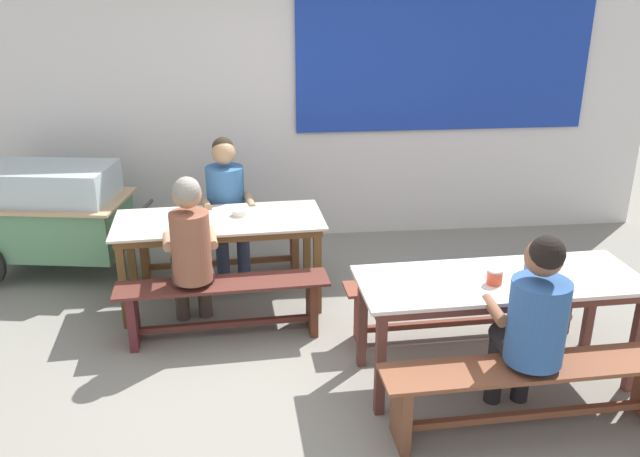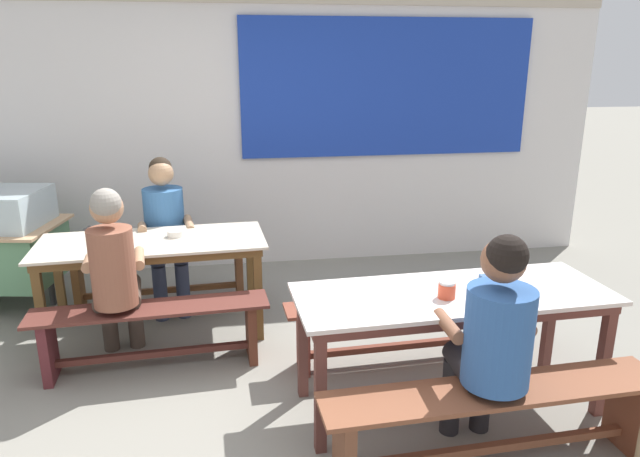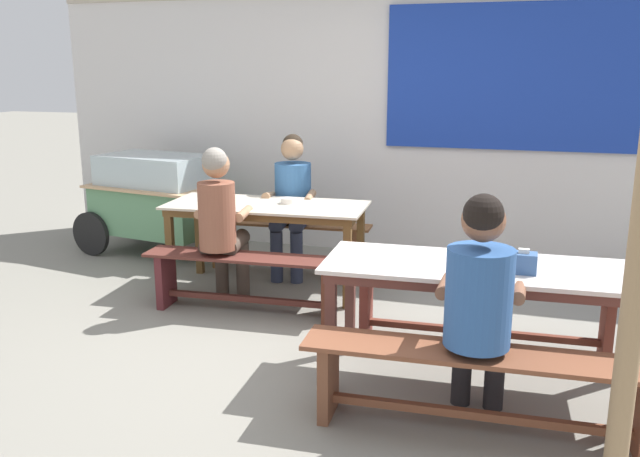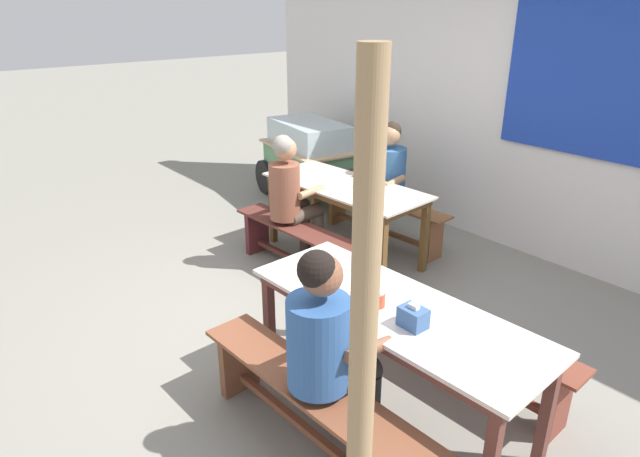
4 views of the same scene
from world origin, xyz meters
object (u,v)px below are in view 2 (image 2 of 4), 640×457
dining_table_far (153,250)px  bench_near_back (415,320)px  bench_far_front (152,329)px  tissue_box (494,286)px  person_near_front (493,334)px  dining_table_near (452,304)px  bench_far_back (160,271)px  soup_bowl (175,233)px  person_left_back_turned (114,268)px  condiment_jar (447,290)px  bench_near_front (494,414)px  person_center_facing (165,224)px

dining_table_far → bench_near_back: size_ratio=0.93×
bench_far_front → tissue_box: 2.24m
person_near_front → bench_far_front: bearing=146.0°
dining_table_near → bench_far_back: (-1.89, 1.86, -0.38)m
soup_bowl → dining_table_near: bearing=-38.8°
dining_table_far → bench_near_back: dining_table_far is taller
person_left_back_turned → bench_far_back: bearing=82.0°
soup_bowl → condiment_jar: bearing=-41.6°
tissue_box → bench_near_back: bearing=109.8°
bench_near_front → dining_table_far: bearing=135.3°
person_near_front → tissue_box: 0.48m
person_near_front → person_center_facing: person_center_facing is taller
bench_far_back → bench_near_front: bearing=-51.7°
person_center_facing → soup_bowl: bearing=-74.5°
bench_near_back → person_near_front: bearing=-88.3°
person_left_back_turned → person_center_facing: bearing=77.1°
dining_table_near → bench_near_back: size_ratio=1.03×
bench_far_front → bench_near_front: 2.26m
person_left_back_turned → condiment_jar: (1.97, -0.86, 0.07)m
bench_far_front → soup_bowl: (0.13, 0.64, 0.47)m
person_near_front → bench_far_back: bearing=128.7°
dining_table_far → bench_near_back: (1.83, -0.72, -0.37)m
dining_table_far → bench_far_front: size_ratio=1.07×
bench_near_front → person_left_back_turned: (-2.07, 1.36, 0.41)m
dining_table_far → person_left_back_turned: 0.54m
dining_table_near → condiment_jar: bearing=-133.1°
person_center_facing → soup_bowl: 0.46m
bench_near_front → soup_bowl: soup_bowl is taller
person_near_front → person_left_back_turned: 2.43m
dining_table_near → person_center_facing: size_ratio=1.47×
bench_near_back → tissue_box: tissue_box is taller
dining_table_near → person_center_facing: (-1.81, 1.80, 0.05)m
bench_far_back → person_center_facing: bearing=-37.9°
bench_far_back → condiment_jar: size_ratio=16.05×
bench_far_front → person_near_front: 2.25m
bench_near_front → tissue_box: bearing=69.3°
bench_near_front → person_center_facing: person_center_facing is taller
bench_far_back → person_near_front: 3.07m
bench_near_back → tissue_box: (0.24, -0.65, 0.51)m
person_near_front → dining_table_near: bearing=90.8°
bench_far_front → person_near_front: (1.83, -1.23, 0.44)m
dining_table_far → dining_table_near: same height
bench_far_back → soup_bowl: size_ratio=13.10×
bench_far_front → soup_bowl: soup_bowl is taller
dining_table_near → bench_far_front: dining_table_near is taller
dining_table_near → bench_near_front: (0.03, -0.57, -0.36)m
soup_bowl → bench_near_front: bearing=-48.4°
dining_table_far → person_left_back_turned: size_ratio=1.33×
dining_table_near → person_near_front: (0.01, -0.51, 0.06)m
dining_table_near → condiment_jar: condiment_jar is taller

